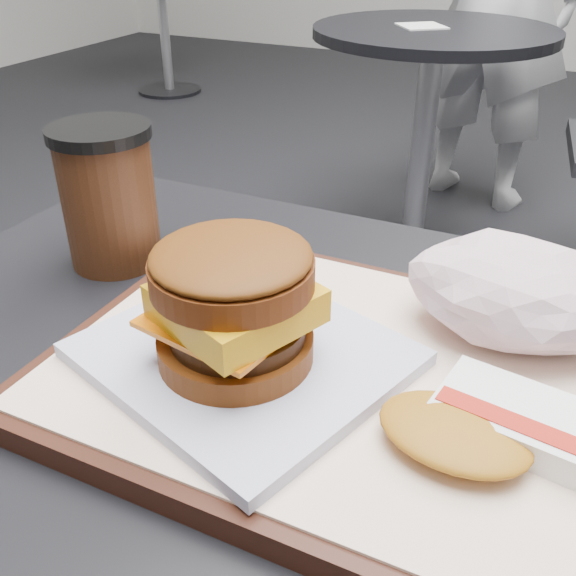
% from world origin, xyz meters
% --- Properties ---
extents(serving_tray, '(0.38, 0.28, 0.02)m').
position_xyz_m(serving_tray, '(-0.01, 0.03, 0.78)').
color(serving_tray, black).
rests_on(serving_tray, customer_table).
extents(breakfast_sandwich, '(0.23, 0.22, 0.09)m').
position_xyz_m(breakfast_sandwich, '(-0.07, 0.00, 0.83)').
color(breakfast_sandwich, white).
rests_on(breakfast_sandwich, serving_tray).
extents(hash_brown, '(0.12, 0.10, 0.02)m').
position_xyz_m(hash_brown, '(0.09, 0.00, 0.80)').
color(hash_brown, white).
rests_on(hash_brown, serving_tray).
extents(crumpled_wrapper, '(0.15, 0.11, 0.06)m').
position_xyz_m(crumpled_wrapper, '(0.09, 0.12, 0.82)').
color(crumpled_wrapper, silver).
rests_on(crumpled_wrapper, serving_tray).
extents(coffee_cup, '(0.09, 0.09, 0.13)m').
position_xyz_m(coffee_cup, '(-0.26, 0.11, 0.83)').
color(coffee_cup, '#391C0D').
rests_on(coffee_cup, customer_table).
extents(neighbor_table, '(0.70, 0.70, 0.75)m').
position_xyz_m(neighbor_table, '(-0.35, 1.65, 0.55)').
color(neighbor_table, black).
rests_on(neighbor_table, ground).
extents(napkin, '(0.17, 0.17, 0.00)m').
position_xyz_m(napkin, '(-0.39, 1.63, 0.75)').
color(napkin, silver).
rests_on(napkin, neighbor_table).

